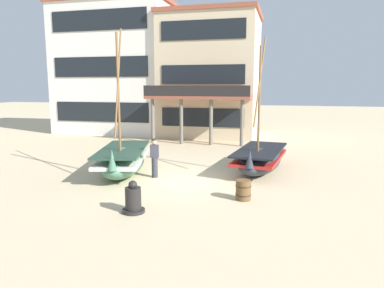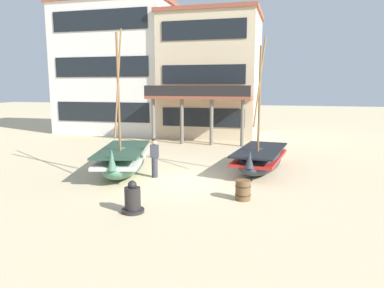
# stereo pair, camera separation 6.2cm
# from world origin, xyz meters

# --- Properties ---
(ground_plane) EXTENTS (120.00, 120.00, 0.00)m
(ground_plane) POSITION_xyz_m (0.00, 0.00, 0.00)
(ground_plane) COLOR #CCB78E
(fishing_boat_near_left) EXTENTS (2.97, 5.00, 6.34)m
(fishing_boat_near_left) POSITION_xyz_m (-2.99, 0.36, 0.67)
(fishing_boat_near_left) COLOR #427056
(fishing_boat_near_left) RESTS_ON ground
(fishing_boat_centre_large) EXTENTS (2.36, 4.84, 6.08)m
(fishing_boat_centre_large) POSITION_xyz_m (2.84, 2.48, 0.59)
(fishing_boat_centre_large) COLOR #2D333D
(fishing_boat_centre_large) RESTS_ON ground
(fisherman_by_hull) EXTENTS (0.40, 0.29, 1.68)m
(fisherman_by_hull) POSITION_xyz_m (-1.47, 0.25, 0.83)
(fisherman_by_hull) COLOR #33333D
(fisherman_by_hull) RESTS_ON ground
(capstan_winch) EXTENTS (0.71, 0.71, 1.02)m
(capstan_winch) POSITION_xyz_m (-0.58, -4.04, 0.40)
(capstan_winch) COLOR black
(capstan_winch) RESTS_ON ground
(wooden_barrel) EXTENTS (0.56, 0.56, 0.70)m
(wooden_barrel) POSITION_xyz_m (2.59, -1.92, 0.35)
(wooden_barrel) COLOR brown
(wooden_barrel) RESTS_ON ground
(harbor_building_main) EXTENTS (7.43, 8.27, 9.37)m
(harbor_building_main) POSITION_xyz_m (-1.87, 14.04, 4.68)
(harbor_building_main) COLOR beige
(harbor_building_main) RESTS_ON ground
(harbor_building_annex) EXTENTS (9.66, 6.17, 10.60)m
(harbor_building_annex) POSITION_xyz_m (-9.97, 14.37, 5.31)
(harbor_building_annex) COLOR white
(harbor_building_annex) RESTS_ON ground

